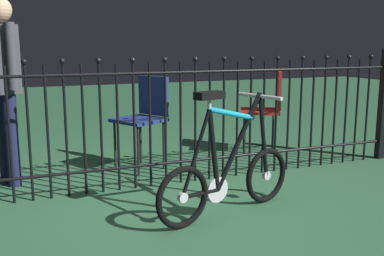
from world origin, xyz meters
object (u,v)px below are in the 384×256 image
bicycle (228,173)px  person_visitor (3,76)px  chair_red (268,104)px  chair_navy (145,112)px

bicycle → person_visitor: bearing=136.4°
chair_red → person_visitor: bearing=-177.2°
bicycle → chair_navy: 1.40m
chair_red → person_visitor: person_visitor is taller
chair_red → person_visitor: size_ratio=0.57×
person_visitor → bicycle: bearing=-43.6°
bicycle → person_visitor: (-1.39, 1.32, 0.61)m
bicycle → chair_navy: size_ratio=1.33×
chair_red → chair_navy: bearing=-176.6°
chair_navy → chair_red: chair_red is taller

